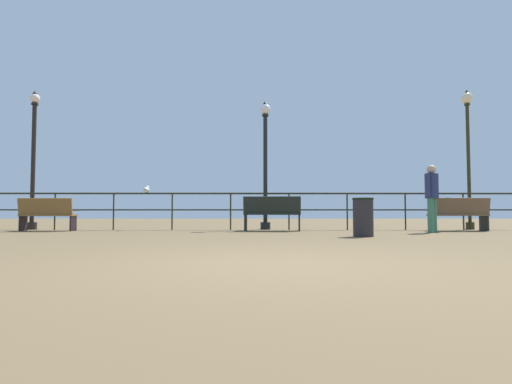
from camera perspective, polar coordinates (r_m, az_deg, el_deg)
ground_plane at (r=4.28m, az=2.31°, el=-9.82°), size 60.00×60.00×0.00m
pier_railing at (r=12.36m, az=0.52°, el=-1.48°), size 19.14×0.05×1.11m
bench_far_left at (r=12.93m, az=-26.72°, el=-2.58°), size 1.47×0.61×0.91m
bench_near_left at (r=11.60m, az=2.23°, el=-2.75°), size 1.63×0.82×0.96m
bench_near_right at (r=12.94m, az=26.07°, el=-2.60°), size 1.56×0.70×0.92m
lamppost_left at (r=14.45m, az=-28.20°, el=4.26°), size 0.30×0.30×4.27m
lamppost_center at (r=12.79m, az=1.29°, el=4.62°), size 0.32×0.32×3.96m
lamppost_right at (r=14.47m, az=27.05°, el=6.11°), size 0.34×0.34×4.33m
person_by_bench at (r=11.58m, az=22.95°, el=-0.22°), size 0.44×0.42×1.74m
seagull_on_rail at (r=12.80m, az=-14.79°, el=0.35°), size 0.19×0.46×0.22m
trash_bin at (r=9.22m, az=14.47°, el=-3.36°), size 0.45×0.45×0.83m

